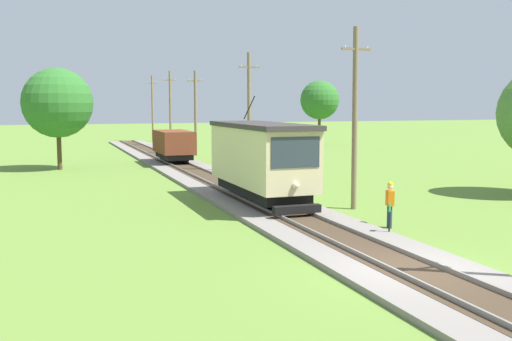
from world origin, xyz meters
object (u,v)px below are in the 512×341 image
(trackside_signal_marker, at_px, (389,218))
(utility_pole_distant, at_px, (170,108))
(freight_car, at_px, (174,145))
(red_tram, at_px, (261,158))
(utility_pole_near_tram, at_px, (355,117))
(track_worker, at_px, (390,202))
(utility_pole_far, at_px, (195,112))
(tree_left_far, at_px, (58,103))
(utility_pole_horizon, at_px, (152,108))
(tree_left_near, at_px, (320,100))
(utility_pole_mid, at_px, (249,112))

(trackside_signal_marker, bearing_deg, utility_pole_distant, 88.07)
(freight_car, bearing_deg, red_tram, -89.99)
(red_tram, height_order, utility_pole_near_tram, utility_pole_near_tram)
(trackside_signal_marker, distance_m, track_worker, 1.56)
(utility_pole_far, bearing_deg, trackside_signal_marker, -92.57)
(tree_left_far, bearing_deg, red_tram, -65.72)
(utility_pole_distant, height_order, track_worker, utility_pole_distant)
(utility_pole_horizon, relative_size, tree_left_near, 1.13)
(trackside_signal_marker, relative_size, track_worker, 0.66)
(utility_pole_distant, bearing_deg, tree_left_far, -121.85)
(utility_pole_mid, bearing_deg, utility_pole_near_tram, -90.00)
(utility_pole_mid, distance_m, trackside_signal_marker, 20.02)
(utility_pole_mid, height_order, tree_left_far, utility_pole_mid)
(tree_left_far, bearing_deg, utility_pole_mid, -29.79)
(red_tram, bearing_deg, tree_left_far, 114.28)
(freight_car, bearing_deg, utility_pole_far, 63.77)
(freight_car, bearing_deg, tree_left_far, -174.53)
(utility_pole_distant, relative_size, trackside_signal_marker, 7.00)
(track_worker, bearing_deg, utility_pole_distant, -74.82)
(track_worker, bearing_deg, utility_pole_near_tram, -83.92)
(red_tram, bearing_deg, freight_car, 90.01)
(red_tram, xyz_separation_m, tree_left_near, (19.71, 34.42, 2.94))
(utility_pole_far, height_order, utility_pole_distant, utility_pole_distant)
(utility_pole_horizon, distance_m, tree_left_near, 22.00)
(red_tram, relative_size, utility_pole_mid, 1.05)
(tree_left_near, xyz_separation_m, tree_left_far, (-28.18, -15.64, -0.37))
(tree_left_near, bearing_deg, freight_car, -143.04)
(red_tram, relative_size, freight_car, 1.64)
(utility_pole_distant, distance_m, tree_left_far, 22.77)
(utility_pole_distant, bearing_deg, utility_pole_near_tram, -90.00)
(freight_car, height_order, utility_pole_near_tram, utility_pole_near_tram)
(red_tram, distance_m, utility_pole_distant, 38.33)
(utility_pole_far, relative_size, utility_pole_distant, 0.93)
(utility_pole_far, distance_m, tree_left_near, 17.92)
(utility_pole_near_tram, bearing_deg, red_tram, 146.02)
(utility_pole_mid, xyz_separation_m, tree_left_far, (-12.01, 6.88, 0.62))
(trackside_signal_marker, distance_m, tree_left_far, 28.81)
(utility_pole_horizon, bearing_deg, utility_pole_far, -90.00)
(red_tram, bearing_deg, utility_pole_horizon, 85.89)
(red_tram, distance_m, tree_left_near, 39.77)
(freight_car, relative_size, utility_pole_horizon, 0.63)
(utility_pole_distant, bearing_deg, utility_pole_far, -90.00)
(utility_pole_horizon, bearing_deg, utility_pole_mid, -90.00)
(red_tram, height_order, tree_left_near, tree_left_near)
(utility_pole_far, height_order, track_worker, utility_pole_far)
(utility_pole_far, relative_size, tree_left_near, 1.05)
(freight_car, height_order, utility_pole_far, utility_pole_far)
(red_tram, height_order, utility_pole_horizon, utility_pole_horizon)
(utility_pole_mid, xyz_separation_m, utility_pole_distant, (0.00, 26.21, 0.08))
(tree_left_far, bearing_deg, track_worker, -65.91)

